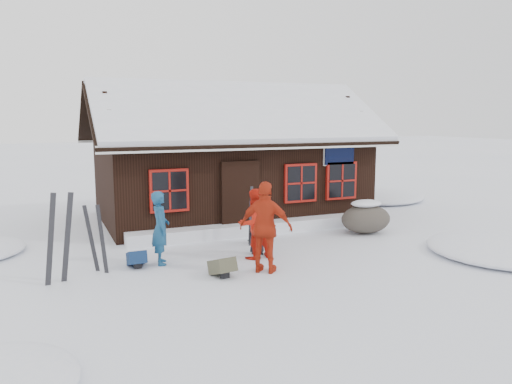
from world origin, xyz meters
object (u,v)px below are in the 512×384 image
at_px(backpack_blue, 137,261).
at_px(backpack_olive, 222,269).
at_px(skier_crouched, 257,234).
at_px(skier_teal, 160,228).
at_px(boulder, 366,218).
at_px(ski_pair_left, 59,239).
at_px(skier_orange_right, 266,227).
at_px(ski_poles, 251,223).
at_px(skier_orange_left, 254,224).

xyz_separation_m(backpack_blue, backpack_olive, (1.51, -1.34, 0.01)).
bearing_deg(skier_crouched, skier_teal, -177.72).
xyz_separation_m(boulder, ski_pair_left, (-8.12, -1.21, 0.45)).
xyz_separation_m(skier_teal, backpack_olive, (0.96, -1.39, -0.68)).
distance_m(skier_orange_right, backpack_blue, 2.96).
height_order(ski_poles, backpack_blue, ski_poles).
relative_size(skier_orange_right, ski_pair_left, 1.04).
height_order(boulder, backpack_olive, boulder).
xyz_separation_m(skier_crouched, backpack_blue, (-2.86, 0.04, -0.34)).
distance_m(skier_teal, ski_pair_left, 2.17).
height_order(ski_pair_left, backpack_blue, ski_pair_left).
xyz_separation_m(boulder, backpack_olive, (-5.04, -2.10, -0.29)).
height_order(ski_pair_left, ski_poles, ski_pair_left).
bearing_deg(backpack_blue, skier_orange_left, -7.11).
bearing_deg(skier_crouched, skier_orange_right, -101.54).
bearing_deg(ski_poles, skier_orange_right, -105.66).
bearing_deg(ski_poles, skier_orange_left, -110.11).
bearing_deg(ski_pair_left, skier_orange_left, -2.61).
distance_m(skier_orange_left, backpack_olive, 1.64).
relative_size(skier_orange_right, backpack_blue, 3.82).
height_order(skier_crouched, ski_poles, ski_poles).
distance_m(skier_orange_left, skier_orange_right, 1.10).
bearing_deg(skier_orange_left, skier_orange_right, 69.67).
relative_size(ski_poles, backpack_blue, 2.28).
distance_m(skier_teal, backpack_blue, 0.88).
xyz_separation_m(ski_poles, backpack_blue, (-3.13, -0.97, -0.40)).
relative_size(skier_orange_left, skier_crouched, 1.70).
relative_size(skier_teal, boulder, 1.12).
bearing_deg(skier_crouched, ski_pair_left, -170.19).
xyz_separation_m(skier_teal, ski_pair_left, (-2.11, -0.49, 0.06)).
xyz_separation_m(skier_crouched, ski_poles, (0.27, 1.01, 0.06)).
bearing_deg(ski_poles, skier_teal, -160.41).
height_order(skier_orange_right, backpack_blue, skier_orange_right).
relative_size(skier_orange_left, backpack_olive, 3.01).
bearing_deg(ski_poles, ski_pair_left, -163.27).
relative_size(skier_teal, ski_pair_left, 0.88).
relative_size(boulder, backpack_olive, 2.70).
bearing_deg(skier_orange_right, skier_teal, 1.93).
bearing_deg(skier_orange_left, skier_crouched, -135.12).
height_order(skier_teal, backpack_blue, skier_teal).
height_order(skier_crouched, boulder, skier_crouched).
xyz_separation_m(skier_orange_right, ski_poles, (0.67, 2.40, -0.43)).
relative_size(boulder, backpack_blue, 2.89).
distance_m(skier_crouched, boulder, 3.79).
xyz_separation_m(skier_orange_left, backpack_olive, (-1.13, -0.98, -0.67)).
relative_size(skier_crouched, ski_poles, 0.83).
height_order(skier_orange_left, skier_orange_right, skier_orange_right).
bearing_deg(skier_crouched, ski_poles, 79.81).
xyz_separation_m(skier_teal, skier_crouched, (2.30, -0.10, -0.34)).
bearing_deg(skier_orange_left, skier_teal, -21.48).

